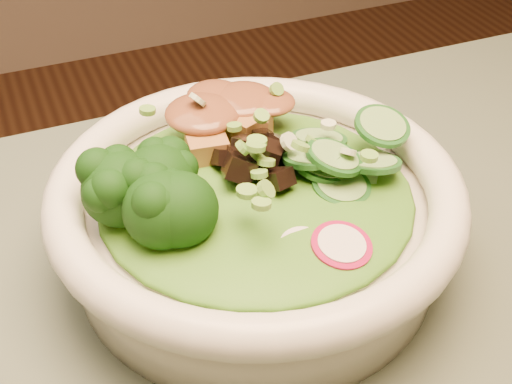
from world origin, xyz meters
name	(u,v)px	position (x,y,z in m)	size (l,w,h in m)	color
salad_bowl	(256,215)	(0.17, 0.17, 0.79)	(0.28, 0.28, 0.08)	silver
lettuce_bed	(256,191)	(0.17, 0.17, 0.81)	(0.21, 0.21, 0.03)	#2B6314
broccoli_florets	(162,197)	(0.10, 0.16, 0.83)	(0.08, 0.07, 0.05)	black
radish_slices	(307,249)	(0.17, 0.10, 0.82)	(0.12, 0.04, 0.02)	#9C0C3C
cucumber_slices	(348,153)	(0.24, 0.17, 0.83)	(0.07, 0.07, 0.04)	#79A65C
mushroom_heap	(249,163)	(0.17, 0.18, 0.83)	(0.07, 0.07, 0.04)	black
tofu_cubes	(222,125)	(0.17, 0.23, 0.83)	(0.09, 0.06, 0.04)	olive
peanut_sauce	(222,109)	(0.17, 0.23, 0.84)	(0.07, 0.06, 0.02)	brown
scallion_garnish	(256,160)	(0.17, 0.17, 0.84)	(0.20, 0.20, 0.03)	#67A339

